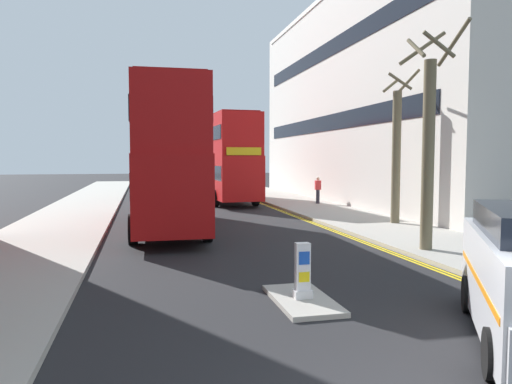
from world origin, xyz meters
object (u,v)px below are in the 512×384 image
object	(u,v)px
keep_left_bollard	(303,273)
double_decker_bus_oncoming	(224,156)
double_decker_bus_away	(167,155)
pedestrian_far	(318,190)

from	to	relation	value
keep_left_bollard	double_decker_bus_oncoming	xyz separation A→B (m)	(2.18, 22.62, 2.42)
double_decker_bus_away	pedestrian_far	distance (m)	12.31
keep_left_bollard	pedestrian_far	world-z (taller)	pedestrian_far
keep_left_bollard	double_decker_bus_oncoming	size ratio (longest dim) A/B	0.10
double_decker_bus_oncoming	keep_left_bollard	bearing A→B (deg)	-95.51
double_decker_bus_away	keep_left_bollard	bearing A→B (deg)	-78.88
double_decker_bus_away	pedestrian_far	bearing A→B (deg)	39.02
keep_left_bollard	double_decker_bus_away	distance (m)	11.29
keep_left_bollard	double_decker_bus_away	world-z (taller)	double_decker_bus_away
keep_left_bollard	double_decker_bus_away	size ratio (longest dim) A/B	0.10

